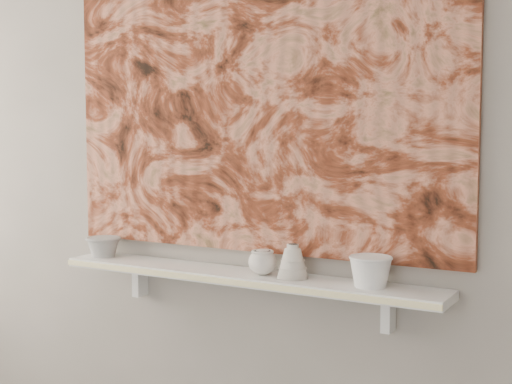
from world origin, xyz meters
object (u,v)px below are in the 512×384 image
Objects in this scene: bell_vessel at (293,261)px; painting at (254,90)px; shelf at (242,277)px; bowl_white at (371,271)px; bowl_grey at (103,246)px; cup_cream at (262,262)px.

painting is at bearing 156.95° from bell_vessel.
bowl_white is at bearing 0.00° from shelf.
bowl_white is at bearing 0.00° from bowl_grey.
bell_vessel is 0.27m from bowl_white.
bowl_grey is 0.80m from bell_vessel.
painting is 0.58m from cup_cream.
bowl_white is at bearing -10.05° from painting.
painting is 0.84m from bowl_grey.
cup_cream is 0.70× the size of bowl_white.
bowl_grey is 0.69m from cup_cream.
bowl_white is at bearing 0.00° from cup_cream.
shelf is at bearing 180.00° from bell_vessel.
bowl_grey is at bearing -172.50° from painting.
bowl_grey is 1.44× the size of cup_cream.
bowl_white is (0.45, -0.08, -0.56)m from painting.
bowl_white is (0.27, 0.00, -0.01)m from bell_vessel.
painting is 0.59m from bell_vessel.
shelf is 0.46m from bowl_white.
painting is 13.52× the size of bell_vessel.
bell_vessel is at bearing 180.00° from bowl_white.
cup_cream is at bearing 0.00° from bowl_grey.
shelf is 15.13× the size of cup_cream.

